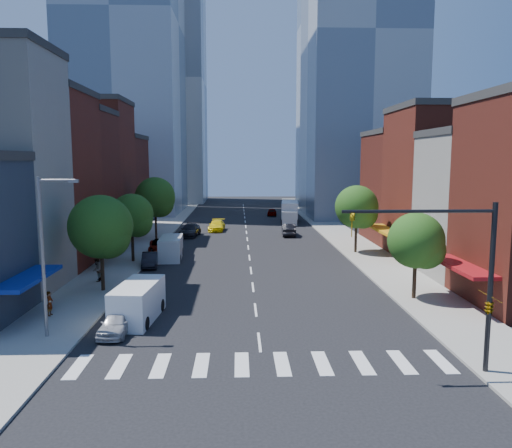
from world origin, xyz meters
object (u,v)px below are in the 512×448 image
(parked_car_second, at_px, (150,260))
(taxi, at_px, (217,226))
(parked_car_third, at_px, (161,246))
(box_truck, at_px, (290,213))
(pedestrian_near, at_px, (50,303))
(parked_car_rear, at_px, (190,230))
(pedestrian_far, at_px, (97,270))
(cargo_van_near, at_px, (137,302))
(parked_car_front, at_px, (117,323))
(cargo_van_far, at_px, (171,248))
(traffic_car_far, at_px, (272,212))
(traffic_car_oncoming, at_px, (289,230))

(parked_car_second, bearing_deg, taxi, 70.34)
(parked_car_third, height_order, box_truck, box_truck)
(taxi, xyz_separation_m, pedestrian_near, (-9.01, -38.95, 0.20))
(taxi, distance_m, pedestrian_near, 39.98)
(parked_car_rear, xyz_separation_m, pedestrian_near, (-5.71, -33.97, 0.15))
(parked_car_second, height_order, pedestrian_far, pedestrian_far)
(cargo_van_near, xyz_separation_m, pedestrian_far, (-5.18, 9.69, -0.06))
(parked_car_third, xyz_separation_m, taxi, (5.31, 17.01, -0.01))
(parked_car_front, height_order, cargo_van_far, cargo_van_far)
(cargo_van_near, xyz_separation_m, box_truck, (14.57, 48.03, 0.43))
(traffic_car_far, height_order, pedestrian_far, pedestrian_far)
(parked_car_front, xyz_separation_m, box_truck, (15.28, 50.48, 0.94))
(parked_car_rear, xyz_separation_m, pedestrian_far, (-5.19, -24.97, 0.30))
(parked_car_third, bearing_deg, taxi, 65.40)
(parked_car_rear, height_order, traffic_car_oncoming, traffic_car_oncoming)
(parked_car_second, height_order, taxi, taxi)
(cargo_van_far, bearing_deg, traffic_car_oncoming, 45.97)
(parked_car_front, relative_size, parked_car_second, 0.94)
(cargo_van_far, distance_m, taxi, 20.58)
(parked_car_third, height_order, pedestrian_far, pedestrian_far)
(parked_car_third, xyz_separation_m, parked_car_rear, (2.00, 12.03, 0.04))
(parked_car_second, height_order, pedestrian_near, pedestrian_near)
(parked_car_rear, relative_size, cargo_van_far, 1.01)
(traffic_car_far, height_order, pedestrian_near, pedestrian_near)
(parked_car_front, relative_size, parked_car_third, 0.70)
(taxi, height_order, pedestrian_near, pedestrian_near)
(parked_car_front, relative_size, traffic_car_oncoming, 0.78)
(cargo_van_near, height_order, taxi, cargo_van_near)
(parked_car_rear, xyz_separation_m, box_truck, (14.55, 13.36, 0.79))
(parked_car_third, distance_m, cargo_van_far, 3.57)
(parked_car_second, bearing_deg, traffic_car_far, 64.15)
(traffic_car_far, bearing_deg, traffic_car_oncoming, 97.02)
(parked_car_front, relative_size, pedestrian_far, 2.02)
(parked_car_front, relative_size, cargo_van_far, 0.70)
(traffic_car_oncoming, bearing_deg, parked_car_third, 41.63)
(parked_car_rear, bearing_deg, traffic_car_far, 68.98)
(cargo_van_far, xyz_separation_m, traffic_car_oncoming, (13.56, 15.44, -0.32))
(cargo_van_near, relative_size, taxi, 1.10)
(cargo_van_near, height_order, traffic_car_oncoming, cargo_van_near)
(cargo_van_near, distance_m, taxi, 39.78)
(cargo_van_far, xyz_separation_m, traffic_car_far, (12.93, 38.94, -0.47))
(parked_car_third, distance_m, traffic_car_far, 38.53)
(parked_car_second, relative_size, taxi, 0.79)
(traffic_car_oncoming, bearing_deg, parked_car_second, 54.17)
(parked_car_front, bearing_deg, traffic_car_far, 80.76)
(parked_car_front, height_order, box_truck, box_truck)
(parked_car_front, distance_m, taxi, 42.29)
(pedestrian_far, bearing_deg, parked_car_third, 161.66)
(parked_car_second, distance_m, parked_car_rear, 18.91)
(pedestrian_near, bearing_deg, traffic_car_oncoming, -28.43)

